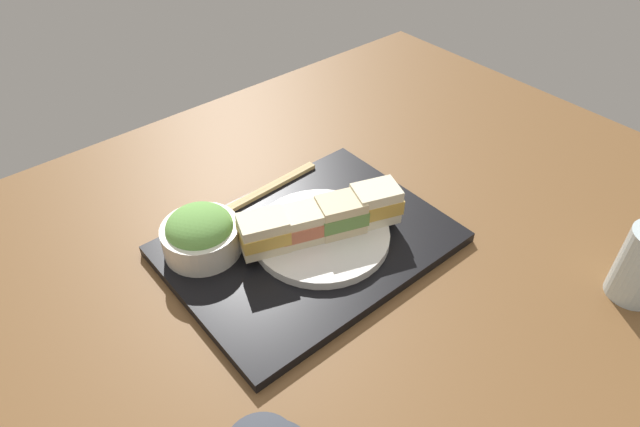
{
  "coord_description": "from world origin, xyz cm",
  "views": [
    {
      "loc": [
        36.44,
        44.02,
        57.73
      ],
      "look_at": [
        -2.63,
        -2.72,
        5.0
      ],
      "focal_mm": 30.63,
      "sensor_mm": 36.0,
      "label": 1
    }
  ],
  "objects_px": {
    "sandwich_inner_far": "(302,224)",
    "chopsticks_pair": "(265,190)",
    "sandwich_inner_near": "(340,214)",
    "sandwich_farmost": "(263,233)",
    "sandwich_plate": "(321,235)",
    "sandwich_nearmost": "(376,203)",
    "salad_bowl": "(201,233)"
  },
  "relations": [
    {
      "from": "sandwich_inner_far",
      "to": "sandwich_farmost",
      "type": "height_order",
      "value": "sandwich_farmost"
    },
    {
      "from": "sandwich_nearmost",
      "to": "salad_bowl",
      "type": "bearing_deg",
      "value": -27.71
    },
    {
      "from": "sandwich_nearmost",
      "to": "chopsticks_pair",
      "type": "relative_size",
      "value": 0.4
    },
    {
      "from": "sandwich_farmost",
      "to": "chopsticks_pair",
      "type": "relative_size",
      "value": 0.38
    },
    {
      "from": "sandwich_farmost",
      "to": "chopsticks_pair",
      "type": "distance_m",
      "value": 0.15
    },
    {
      "from": "sandwich_inner_near",
      "to": "chopsticks_pair",
      "type": "height_order",
      "value": "sandwich_inner_near"
    },
    {
      "from": "sandwich_plate",
      "to": "sandwich_inner_far",
      "type": "bearing_deg",
      "value": -18.69
    },
    {
      "from": "sandwich_farmost",
      "to": "salad_bowl",
      "type": "distance_m",
      "value": 0.09
    },
    {
      "from": "sandwich_plate",
      "to": "sandwich_nearmost",
      "type": "distance_m",
      "value": 0.09
    },
    {
      "from": "sandwich_nearmost",
      "to": "sandwich_inner_far",
      "type": "relative_size",
      "value": 0.99
    },
    {
      "from": "sandwich_inner_far",
      "to": "chopsticks_pair",
      "type": "relative_size",
      "value": 0.4
    },
    {
      "from": "salad_bowl",
      "to": "sandwich_plate",
      "type": "bearing_deg",
      "value": 147.78
    },
    {
      "from": "salad_bowl",
      "to": "sandwich_inner_near",
      "type": "bearing_deg",
      "value": 149.71
    },
    {
      "from": "sandwich_inner_near",
      "to": "sandwich_inner_far",
      "type": "relative_size",
      "value": 0.98
    },
    {
      "from": "sandwich_plate",
      "to": "sandwich_inner_far",
      "type": "xyz_separation_m",
      "value": [
        0.03,
        -0.01,
        0.03
      ]
    },
    {
      "from": "sandwich_farmost",
      "to": "salad_bowl",
      "type": "height_order",
      "value": "salad_bowl"
    },
    {
      "from": "sandwich_plate",
      "to": "sandwich_farmost",
      "type": "distance_m",
      "value": 0.09
    },
    {
      "from": "sandwich_inner_near",
      "to": "sandwich_inner_far",
      "type": "xyz_separation_m",
      "value": [
        0.05,
        -0.02,
        -0.0
      ]
    },
    {
      "from": "sandwich_inner_far",
      "to": "chopsticks_pair",
      "type": "xyz_separation_m",
      "value": [
        -0.03,
        -0.14,
        -0.03
      ]
    },
    {
      "from": "sandwich_plate",
      "to": "salad_bowl",
      "type": "bearing_deg",
      "value": -32.22
    },
    {
      "from": "sandwich_inner_far",
      "to": "salad_bowl",
      "type": "relative_size",
      "value": 0.74
    },
    {
      "from": "chopsticks_pair",
      "to": "sandwich_plate",
      "type": "bearing_deg",
      "value": 89.74
    },
    {
      "from": "sandwich_plate",
      "to": "sandwich_nearmost",
      "type": "bearing_deg",
      "value": 161.31
    },
    {
      "from": "sandwich_nearmost",
      "to": "salad_bowl",
      "type": "relative_size",
      "value": 0.74
    },
    {
      "from": "sandwich_inner_near",
      "to": "sandwich_plate",
      "type": "bearing_deg",
      "value": -18.69
    },
    {
      "from": "sandwich_inner_far",
      "to": "sandwich_inner_near",
      "type": "bearing_deg",
      "value": 161.31
    },
    {
      "from": "sandwich_inner_near",
      "to": "chopsticks_pair",
      "type": "distance_m",
      "value": 0.16
    },
    {
      "from": "sandwich_inner_near",
      "to": "sandwich_farmost",
      "type": "height_order",
      "value": "same"
    },
    {
      "from": "sandwich_plate",
      "to": "salad_bowl",
      "type": "relative_size",
      "value": 1.81
    },
    {
      "from": "sandwich_inner_near",
      "to": "chopsticks_pair",
      "type": "xyz_separation_m",
      "value": [
        0.03,
        -0.15,
        -0.04
      ]
    },
    {
      "from": "sandwich_plate",
      "to": "salad_bowl",
      "type": "height_order",
      "value": "salad_bowl"
    },
    {
      "from": "sandwich_plate",
      "to": "sandwich_inner_near",
      "type": "bearing_deg",
      "value": 161.31
    }
  ]
}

